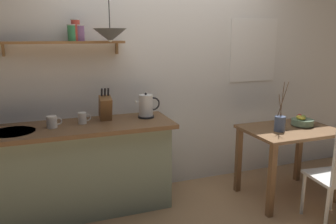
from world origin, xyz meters
name	(u,v)px	position (x,y,z in m)	size (l,w,h in m)	color
ground_plane	(186,208)	(0.00, 0.00, 0.00)	(14.00, 14.00, 0.00)	#A87F56
back_wall	(181,67)	(0.20, 0.65, 1.35)	(6.80, 0.11, 2.70)	white
kitchen_counter	(78,168)	(-1.00, 0.32, 0.45)	(1.83, 0.63, 0.88)	gray
wall_shelf	(69,38)	(-1.00, 0.49, 1.68)	(1.14, 0.20, 0.33)	#9E6B3D
dining_table	(289,141)	(1.10, -0.13, 0.63)	(0.93, 0.68, 0.76)	brown
fruit_bowl	(302,121)	(1.29, -0.09, 0.81)	(0.23, 0.23, 0.12)	slate
twig_vase	(280,123)	(0.94, -0.17, 0.84)	(0.11, 0.11, 0.50)	#475675
electric_kettle	(146,106)	(-0.29, 0.37, 1.00)	(0.26, 0.17, 0.26)	black
knife_block	(105,108)	(-0.70, 0.39, 1.01)	(0.11, 0.19, 0.32)	brown
coffee_mug_by_sink	(52,122)	(-1.20, 0.30, 0.94)	(0.14, 0.09, 0.11)	white
coffee_mug_spare	(83,118)	(-0.93, 0.35, 0.94)	(0.12, 0.08, 0.11)	white
pendant_lamp	(110,35)	(-0.66, 0.25, 1.70)	(0.30, 0.30, 0.54)	black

